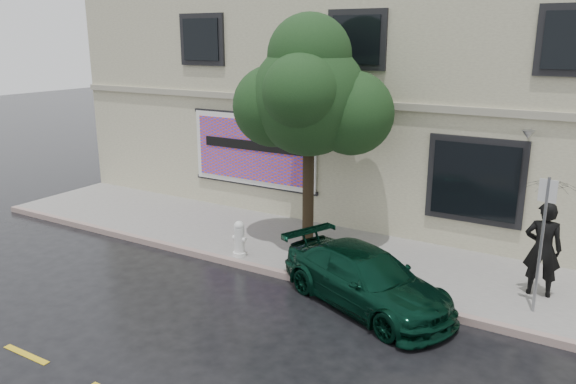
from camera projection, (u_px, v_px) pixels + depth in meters
The scene contains 11 objects.
ground at pixel (248, 305), 11.42m from camera, with size 90.00×90.00×0.00m, color black.
sidewalk at pixel (322, 251), 14.09m from camera, with size 20.00×3.50×0.15m, color #989490.
curb at pixel (286, 275), 12.64m from camera, with size 20.00×0.18×0.16m, color gray.
building at pixel (407, 95), 17.94m from camera, with size 20.00×8.12×7.00m.
billboard at pixel (253, 150), 16.53m from camera, with size 4.30×0.16×2.20m.
car at pixel (366, 279), 11.25m from camera, with size 1.75×3.97×1.16m, color black.
pedestrian at pixel (543, 249), 11.29m from camera, with size 0.72×0.47×1.98m, color black.
umbrella at pixel (551, 183), 10.93m from camera, with size 1.02×1.02×0.75m, color black.
street_tree at pixel (309, 99), 13.37m from camera, with size 2.77×2.77×5.09m.
fire_hydrant at pixel (239, 239), 13.50m from camera, with size 0.36×0.34×0.88m.
sign_pole at pixel (542, 233), 10.41m from camera, with size 0.33×0.09×2.66m.
Camera 1 is at (6.03, -8.51, 5.24)m, focal length 35.00 mm.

